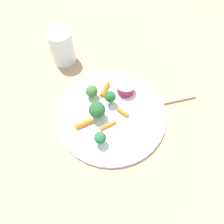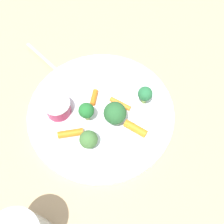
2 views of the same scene
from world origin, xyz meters
name	(u,v)px [view 1 (image 1 of 2)]	position (x,y,z in m)	size (l,w,h in m)	color
ground_plane	(111,115)	(0.00, 0.00, 0.00)	(2.40, 2.40, 0.00)	tan
plate	(111,114)	(0.00, 0.00, 0.01)	(0.31, 0.31, 0.01)	white
sauce_cup	(125,88)	(0.03, 0.08, 0.03)	(0.05, 0.05, 0.03)	maroon
broccoli_floret_0	(110,97)	(-0.01, 0.03, 0.04)	(0.03, 0.03, 0.05)	#95A85D
broccoli_floret_1	(100,138)	(-0.01, -0.09, 0.04)	(0.03, 0.03, 0.05)	#93B85A
broccoli_floret_2	(97,110)	(-0.03, -0.02, 0.05)	(0.05, 0.05, 0.06)	#8BBA5A
broccoli_floret_3	(92,91)	(-0.07, 0.04, 0.04)	(0.04, 0.04, 0.04)	#87AF5E
carrot_stick_0	(109,126)	(0.00, -0.04, 0.02)	(0.01, 0.01, 0.05)	orange
carrot_stick_1	(105,89)	(-0.04, 0.07, 0.02)	(0.01, 0.01, 0.05)	orange
carrot_stick_2	(123,112)	(0.03, 0.01, 0.02)	(0.01, 0.01, 0.04)	orange
carrot_stick_3	(83,123)	(-0.07, -0.05, 0.02)	(0.02, 0.02, 0.05)	orange
fork	(166,101)	(0.15, 0.07, 0.01)	(0.17, 0.09, 0.00)	beige
drinking_glass	(62,48)	(-0.20, 0.18, 0.06)	(0.08, 0.08, 0.11)	silver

